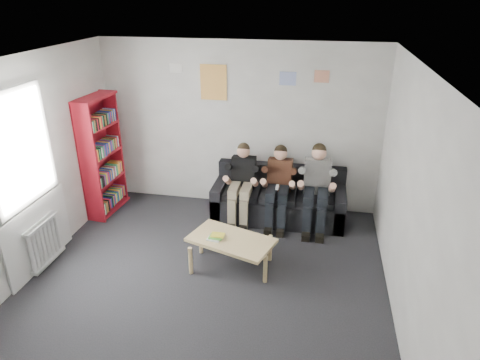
% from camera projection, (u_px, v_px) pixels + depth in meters
% --- Properties ---
extents(room_shell, '(5.00, 5.00, 5.00)m').
position_uv_depth(room_shell, '(195.00, 194.00, 4.64)').
color(room_shell, black).
rests_on(room_shell, ground).
extents(sofa, '(2.06, 0.84, 0.79)m').
position_uv_depth(sofa, '(279.00, 200.00, 6.84)').
color(sofa, black).
rests_on(sofa, ground).
extents(bookshelf, '(0.29, 0.86, 1.92)m').
position_uv_depth(bookshelf, '(103.00, 156.00, 6.79)').
color(bookshelf, maroon).
rests_on(bookshelf, ground).
extents(coffee_table, '(1.08, 0.59, 0.43)m').
position_uv_depth(coffee_table, '(231.00, 242.00, 5.55)').
color(coffee_table, tan).
rests_on(coffee_table, ground).
extents(game_cases, '(0.21, 0.18, 0.04)m').
position_uv_depth(game_cases, '(216.00, 237.00, 5.53)').
color(game_cases, white).
rests_on(game_cases, coffee_table).
extents(person_left, '(0.37, 0.79, 1.23)m').
position_uv_depth(person_left, '(242.00, 184.00, 6.63)').
color(person_left, black).
rests_on(person_left, sofa).
extents(person_middle, '(0.37, 0.80, 1.23)m').
position_uv_depth(person_middle, '(278.00, 187.00, 6.54)').
color(person_middle, '#4B2919').
rests_on(person_middle, sofa).
extents(person_right, '(0.40, 0.86, 1.29)m').
position_uv_depth(person_right, '(316.00, 189.00, 6.43)').
color(person_right, silver).
rests_on(person_right, sofa).
extents(radiator, '(0.10, 0.64, 0.60)m').
position_uv_depth(radiator, '(45.00, 242.00, 5.60)').
color(radiator, white).
rests_on(radiator, ground).
extents(window, '(0.05, 1.30, 2.36)m').
position_uv_depth(window, '(29.00, 195.00, 5.33)').
color(window, white).
rests_on(window, room_shell).
extents(poster_large, '(0.42, 0.01, 0.55)m').
position_uv_depth(poster_large, '(214.00, 82.00, 6.65)').
color(poster_large, '#D7C94C').
rests_on(poster_large, room_shell).
extents(poster_blue, '(0.25, 0.01, 0.20)m').
position_uv_depth(poster_blue, '(288.00, 79.00, 6.41)').
color(poster_blue, blue).
rests_on(poster_blue, room_shell).
extents(poster_pink, '(0.22, 0.01, 0.18)m').
position_uv_depth(poster_pink, '(322.00, 76.00, 6.30)').
color(poster_pink, '#B63987').
rests_on(poster_pink, room_shell).
extents(poster_sign, '(0.20, 0.01, 0.14)m').
position_uv_depth(poster_sign, '(176.00, 68.00, 6.67)').
color(poster_sign, white).
rests_on(poster_sign, room_shell).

